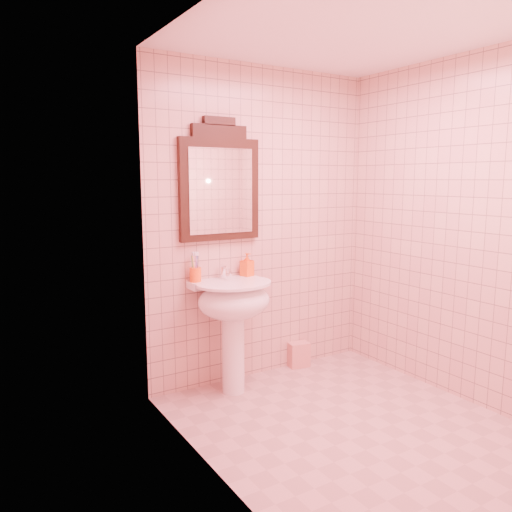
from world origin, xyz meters
TOP-DOWN VIEW (x-y plane):
  - floor at (0.00, 0.00)m, footprint 2.20×2.20m
  - back_wall at (0.00, 1.10)m, footprint 2.00×0.02m
  - pedestal_sink at (-0.40, 0.87)m, footprint 0.58×0.58m
  - faucet at (-0.40, 1.01)m, footprint 0.04×0.16m
  - mirror at (-0.40, 1.07)m, footprint 0.66×0.06m
  - toothbrush_cup at (-0.63, 1.03)m, footprint 0.09×0.09m
  - soap_dispenser at (-0.19, 1.02)m, footprint 0.10×0.10m
  - towel at (0.34, 1.04)m, footprint 0.19×0.15m

SIDE VIEW (x-z plane):
  - floor at x=0.00m, z-range 0.00..0.00m
  - towel at x=0.34m, z-range 0.00..0.21m
  - pedestal_sink at x=-0.40m, z-range 0.23..1.09m
  - toothbrush_cup at x=-0.63m, z-range 0.82..1.02m
  - faucet at x=-0.40m, z-range 0.87..0.97m
  - soap_dispenser at x=-0.19m, z-range 0.86..1.05m
  - back_wall at x=0.00m, z-range 0.00..2.50m
  - mirror at x=-0.40m, z-range 1.12..2.04m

